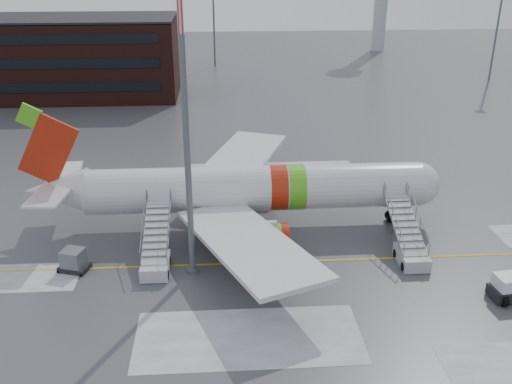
{
  "coord_description": "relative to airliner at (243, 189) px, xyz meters",
  "views": [
    {
      "loc": [
        -7.46,
        -38.76,
        22.16
      ],
      "look_at": [
        -4.64,
        3.42,
        4.0
      ],
      "focal_mm": 40.0,
      "sensor_mm": 36.0,
      "label": 1
    }
  ],
  "objects": [
    {
      "name": "pushback_tug",
      "position": [
        17.7,
        -12.33,
        -2.63
      ],
      "size": [
        3.26,
        2.59,
        1.77
      ],
      "color": "black",
      "rests_on": "ground"
    },
    {
      "name": "airstair_fwd",
      "position": [
        12.44,
        -6.54,
        -2.35
      ],
      "size": [
        2.05,
        7.7,
        3.48
      ],
      "color": "#ADB0B5",
      "rests_on": "ground"
    },
    {
      "name": "light_mast_near",
      "position": [
        -4.1,
        -7.42,
        7.96
      ],
      "size": [
        1.2,
        1.2,
        21.77
      ],
      "color": "#595B60",
      "rests_on": "ground"
    },
    {
      "name": "light_mast_far_ne",
      "position": [
        47.59,
        56.58,
        10.42
      ],
      "size": [
        1.2,
        1.2,
        24.25
      ],
      "color": "#595B60",
      "rests_on": "ground"
    },
    {
      "name": "airstair_aft",
      "position": [
        -6.85,
        -6.54,
        -2.35
      ],
      "size": [
        2.05,
        7.7,
        3.48
      ],
      "color": "#B9BCC1",
      "rests_on": "ground"
    },
    {
      "name": "airliner",
      "position": [
        0.0,
        0.0,
        0.0
      ],
      "size": [
        35.03,
        32.97,
        11.18
      ],
      "color": "silver",
      "rests_on": "ground"
    },
    {
      "name": "uld_container",
      "position": [
        -12.92,
        -6.56,
        -2.62
      ],
      "size": [
        2.45,
        2.09,
        1.7
      ],
      "color": "black",
      "rests_on": "ground"
    },
    {
      "name": "ground",
      "position": [
        5.59,
        -5.42,
        -3.42
      ],
      "size": [
        260.0,
        260.0,
        0.0
      ],
      "primitive_type": "plane",
      "color": "#494C4F",
      "rests_on": "ground"
    }
  ]
}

